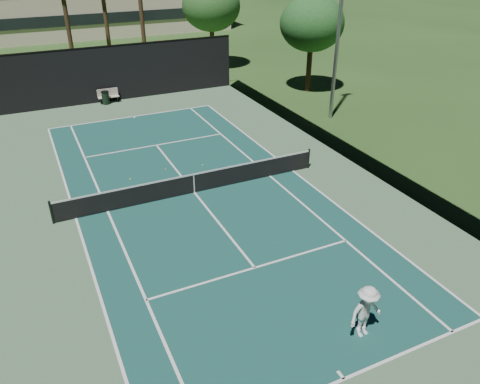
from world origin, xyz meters
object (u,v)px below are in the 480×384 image
Objects in this scene: player at (366,312)px; tennis_ball_c at (203,165)px; tennis_net at (194,183)px; tennis_ball_b at (166,169)px; trash_bin at (106,98)px; tennis_ball_d at (130,179)px; park_bench at (108,95)px.

player reaches higher than tennis_ball_c.
tennis_net is 7.11× the size of player.
trash_bin reaches higher than tennis_ball_b.
tennis_ball_c is at bearing -78.56° from trash_bin.
trash_bin is at bearing 94.18° from tennis_net.
player is 26.20× the size of tennis_ball_b.
tennis_ball_d is at bearing 101.87° from player.
player is 14.02m from tennis_ball_d.
player is at bearing -84.19° from trash_bin.
park_bench reaches higher than tennis_ball_b.
tennis_ball_c is at bearing -10.04° from tennis_ball_b.
player is 1.92× the size of trash_bin.
tennis_ball_c is at bearing 61.40° from tennis_net.
tennis_ball_c is 13.28m from park_bench.
trash_bin is at bearing 101.44° from tennis_ball_c.
park_bench is 0.40m from trash_bin.
tennis_net reaches higher than trash_bin.
tennis_ball_d is at bearing -170.28° from tennis_ball_b.
tennis_net is at bearing 93.46° from player.
trash_bin reaches higher than tennis_ball_d.
tennis_ball_b is 12.73m from park_bench.
tennis_ball_d is (-3.99, 13.42, -0.87)m from player.
tennis_ball_d is 12.82m from trash_bin.
player reaches higher than tennis_ball_b.
tennis_net is 170.96× the size of tennis_ball_d.
tennis_net is at bearing -80.65° from tennis_ball_b.
trash_bin is (-2.58, 12.76, 0.44)m from tennis_ball_c.
park_bench is at bearing 49.76° from trash_bin.
tennis_ball_b is 0.92× the size of tennis_ball_d.
park_bench is at bearing 90.51° from player.
tennis_ball_d is (-3.91, 0.01, 0.00)m from tennis_ball_c.
player reaches higher than park_bench.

